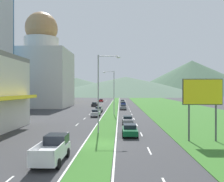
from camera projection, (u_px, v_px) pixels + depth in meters
ground_plane at (100, 144)px, 26.35m from camera, size 600.00×600.00×0.00m
grass_median at (114, 106)px, 86.32m from camera, size 3.20×240.00×0.06m
grass_verge_right at (172, 106)px, 85.63m from camera, size 24.00×240.00×0.06m
lane_dash_left_2 at (46, 150)px, 23.80m from camera, size 0.16×2.80×0.01m
lane_dash_left_3 at (66, 134)px, 32.43m from camera, size 0.16×2.80×0.01m
lane_dash_left_4 at (77, 125)px, 41.07m from camera, size 0.16×2.80×0.01m
lane_dash_left_5 at (85, 119)px, 49.70m from camera, size 0.16×2.80×0.01m
lane_dash_left_6 at (90, 114)px, 58.33m from camera, size 0.16×2.80×0.01m
lane_dash_left_7 at (94, 111)px, 66.96m from camera, size 0.16×2.80×0.01m
lane_dash_left_8 at (97, 109)px, 75.60m from camera, size 0.16×2.80×0.01m
lane_dash_left_9 at (99, 107)px, 84.23m from camera, size 0.16×2.80×0.01m
lane_dash_left_10 at (101, 105)px, 92.86m from camera, size 0.16×2.80×0.01m
lane_dash_left_11 at (103, 104)px, 101.50m from camera, size 0.16×2.80×0.01m
lane_dash_left_12 at (104, 103)px, 110.13m from camera, size 0.16×2.80×0.01m
lane_dash_left_13 at (105, 102)px, 118.76m from camera, size 0.16×2.80×0.01m
lane_dash_left_14 at (106, 101)px, 127.40m from camera, size 0.16×2.80×0.01m
lane_dash_left_15 at (107, 100)px, 136.03m from camera, size 0.16×2.80×0.01m
lane_dash_right_2 at (149, 151)px, 23.46m from camera, size 0.16×2.80×0.01m
lane_dash_right_3 at (141, 134)px, 32.09m from camera, size 0.16×2.80×0.01m
lane_dash_right_4 at (137, 125)px, 40.73m from camera, size 0.16×2.80×0.01m
lane_dash_right_5 at (134, 119)px, 49.36m from camera, size 0.16×2.80×0.01m
lane_dash_right_6 at (132, 114)px, 57.99m from camera, size 0.16×2.80×0.01m
lane_dash_right_7 at (130, 111)px, 66.63m from camera, size 0.16×2.80×0.01m
lane_dash_right_8 at (129, 109)px, 75.26m from camera, size 0.16×2.80×0.01m
lane_dash_right_9 at (128, 107)px, 83.89m from camera, size 0.16×2.80×0.01m
lane_dash_right_10 at (127, 105)px, 92.52m from camera, size 0.16×2.80×0.01m
lane_dash_right_11 at (127, 104)px, 101.16m from camera, size 0.16×2.80×0.01m
lane_dash_right_12 at (126, 103)px, 109.79m from camera, size 0.16×2.80×0.01m
lane_dash_right_13 at (126, 102)px, 118.42m from camera, size 0.16×2.80×0.01m
lane_dash_right_14 at (125, 101)px, 127.06m from camera, size 0.16×2.80×0.01m
lane_dash_right_15 at (125, 100)px, 135.69m from camera, size 0.16×2.80×0.01m
edge_line_median_left at (109, 106)px, 86.38m from camera, size 0.16×240.00×0.01m
edge_line_median_right at (119, 106)px, 86.26m from camera, size 0.16×240.00×0.01m
domed_building at (42, 69)px, 84.06m from camera, size 19.43×19.43×33.04m
midrise_colored at (50, 81)px, 116.62m from camera, size 14.22×14.22×20.81m
hill_far_left at (77, 86)px, 323.20m from camera, size 163.29×163.29×22.02m
hill_far_center at (126, 86)px, 271.77m from camera, size 194.50×194.50×20.74m
hill_far_right at (192, 78)px, 291.01m from camera, size 165.60×165.60×41.46m
street_lamp_near at (101, 89)px, 32.97m from camera, size 3.14×0.28×10.74m
street_lamp_mid at (113, 90)px, 57.01m from camera, size 2.68×0.28×10.43m
billboard_roadside at (203, 95)px, 27.53m from camera, size 4.56×0.28×7.23m
car_0 at (130, 130)px, 31.15m from camera, size 2.01×4.68×1.47m
car_1 at (96, 113)px, 53.44m from camera, size 1.93×4.45×1.56m
car_2 at (123, 107)px, 71.83m from camera, size 1.93×4.06×1.44m
car_3 at (99, 109)px, 64.30m from camera, size 1.95×4.77×1.45m
car_4 at (123, 104)px, 89.43m from camera, size 1.89×4.08×1.57m
car_5 at (101, 100)px, 117.59m from camera, size 1.93×4.52×1.50m
car_6 at (95, 104)px, 85.96m from camera, size 1.99×4.27×1.51m
car_7 at (128, 120)px, 41.89m from camera, size 1.86×4.74×1.39m
car_8 at (123, 101)px, 109.62m from camera, size 1.93×4.58×1.35m
pickup_truck_0 at (53, 149)px, 20.02m from camera, size 2.18×5.40×2.00m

